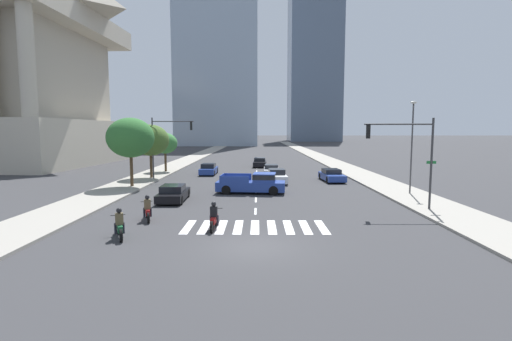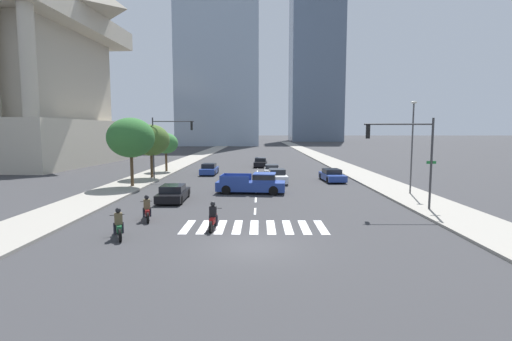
% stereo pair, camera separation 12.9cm
% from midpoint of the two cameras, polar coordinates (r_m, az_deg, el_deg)
% --- Properties ---
extents(ground_plane, '(800.00, 800.00, 0.00)m').
position_cam_midpoint_polar(ground_plane, '(17.19, -0.22, -11.40)').
color(ground_plane, '#333335').
extents(sidewalk_east, '(4.00, 260.00, 0.15)m').
position_cam_midpoint_polar(sidewalk_east, '(48.16, 14.81, -0.22)').
color(sidewalk_east, gray).
rests_on(sidewalk_east, ground).
extents(sidewalk_west, '(4.00, 260.00, 0.15)m').
position_cam_midpoint_polar(sidewalk_west, '(48.28, -14.22, -0.19)').
color(sidewalk_west, gray).
rests_on(sidewalk_west, ground).
extents(crosswalk_near, '(7.65, 3.00, 0.01)m').
position_cam_midpoint_polar(crosswalk_near, '(20.49, -0.09, -8.52)').
color(crosswalk_near, silver).
rests_on(crosswalk_near, ground).
extents(lane_divider_center, '(0.14, 50.00, 0.01)m').
position_cam_midpoint_polar(lane_divider_center, '(48.11, 0.28, -0.12)').
color(lane_divider_center, silver).
rests_on(lane_divider_center, ground).
extents(motorcycle_lead, '(1.13, 1.99, 1.49)m').
position_cam_midpoint_polar(motorcycle_lead, '(19.52, -19.87, -7.87)').
color(motorcycle_lead, black).
rests_on(motorcycle_lead, ground).
extents(motorcycle_trailing, '(0.99, 2.04, 1.49)m').
position_cam_midpoint_polar(motorcycle_trailing, '(22.76, -15.98, -5.78)').
color(motorcycle_trailing, black).
rests_on(motorcycle_trailing, ground).
extents(motorcycle_third, '(0.70, 2.13, 1.49)m').
position_cam_midpoint_polar(motorcycle_third, '(20.04, -6.29, -7.18)').
color(motorcycle_third, black).
rests_on(motorcycle_third, ground).
extents(pickup_truck, '(5.79, 2.53, 1.67)m').
position_cam_midpoint_polar(pickup_truck, '(31.24, -0.14, -1.95)').
color(pickup_truck, navy).
rests_on(pickup_truck, ground).
extents(sedan_black_0, '(1.93, 4.49, 1.20)m').
position_cam_midpoint_polar(sedan_black_0, '(28.46, -12.25, -3.40)').
color(sedan_black_0, black).
rests_on(sedan_black_0, ground).
extents(sedan_blue_1, '(2.12, 4.71, 1.23)m').
position_cam_midpoint_polar(sedan_blue_1, '(39.51, 11.52, -0.75)').
color(sedan_blue_1, navy).
rests_on(sedan_blue_1, ground).
extents(sedan_white_2, '(1.95, 4.52, 1.36)m').
position_cam_midpoint_polar(sedan_white_2, '(37.52, 3.31, -0.91)').
color(sedan_white_2, silver).
rests_on(sedan_white_2, ground).
extents(sedan_silver_3, '(1.82, 4.66, 1.19)m').
position_cam_midpoint_polar(sedan_silver_3, '(44.36, 2.48, 0.07)').
color(sedan_silver_3, '#B7BABF').
rests_on(sedan_silver_3, ground).
extents(sedan_blue_4, '(1.84, 4.24, 1.32)m').
position_cam_midpoint_polar(sedan_blue_4, '(44.82, -6.99, 0.16)').
color(sedan_blue_4, navy).
rests_on(sedan_blue_4, ground).
extents(sedan_black_5, '(1.95, 4.70, 1.29)m').
position_cam_midpoint_polar(sedan_black_5, '(54.16, 0.75, 1.20)').
color(sedan_black_5, black).
rests_on(sedan_black_5, ground).
extents(traffic_signal_near, '(4.62, 0.28, 5.81)m').
position_cam_midpoint_polar(traffic_signal_near, '(25.72, 21.90, 3.33)').
color(traffic_signal_near, '#333335').
rests_on(traffic_signal_near, sidewalk_east).
extents(traffic_signal_far, '(4.62, 0.28, 6.36)m').
position_cam_midpoint_polar(traffic_signal_far, '(40.67, -13.10, 4.94)').
color(traffic_signal_far, '#333335').
rests_on(traffic_signal_far, sidewalk_west).
extents(street_lamp_east, '(0.50, 0.24, 7.31)m').
position_cam_midpoint_polar(street_lamp_east, '(32.44, 22.63, 4.24)').
color(street_lamp_east, '#3F3F42').
rests_on(street_lamp_east, sidewalk_east).
extents(street_tree_nearest, '(4.19, 4.19, 6.16)m').
position_cam_midpoint_polar(street_tree_nearest, '(35.76, -18.28, 4.72)').
color(street_tree_nearest, '#4C3823').
rests_on(street_tree_nearest, sidewalk_west).
extents(street_tree_second, '(3.90, 3.90, 5.66)m').
position_cam_midpoint_polar(street_tree_second, '(41.75, -15.49, 4.43)').
color(street_tree_second, '#4C3823').
rests_on(street_tree_second, sidewalk_west).
extents(street_tree_third, '(2.99, 2.99, 4.74)m').
position_cam_midpoint_polar(street_tree_third, '(47.87, -13.39, 4.01)').
color(street_tree_third, '#4C3823').
rests_on(street_tree_third, sidewalk_west).
extents(war_memorial, '(29.80, 29.80, 37.02)m').
position_cam_midpoint_polar(war_memorial, '(70.89, -33.69, 16.23)').
color(war_memorial, '#BCB29E').
rests_on(war_memorial, ground).
extents(office_tower_left_skyline, '(27.85, 25.16, 76.60)m').
position_cam_midpoint_polar(office_tower_left_skyline, '(141.76, -5.52, 19.30)').
color(office_tower_left_skyline, '#8C9EB2').
rests_on(office_tower_left_skyline, ground).
extents(office_tower_center_skyline, '(24.47, 26.21, 97.10)m').
position_cam_midpoint_polar(office_tower_center_skyline, '(197.63, 9.01, 17.47)').
color(office_tower_center_skyline, slate).
rests_on(office_tower_center_skyline, ground).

